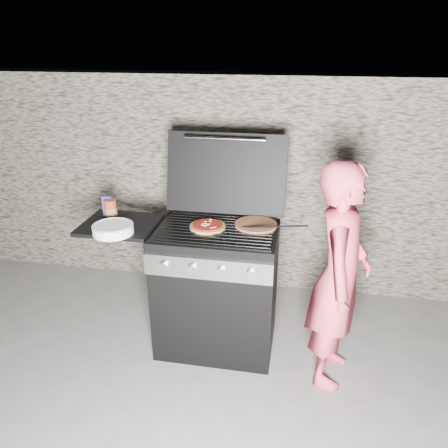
% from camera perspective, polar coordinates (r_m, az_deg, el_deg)
% --- Properties ---
extents(ground, '(50.00, 50.00, 0.00)m').
position_cam_1_polar(ground, '(3.33, -0.88, -15.14)').
color(ground, '#5A5957').
extents(stone_wall, '(8.00, 0.35, 1.80)m').
position_cam_1_polar(stone_wall, '(3.82, 2.11, 5.52)').
color(stone_wall, gray).
rests_on(stone_wall, ground).
extents(gas_grill, '(1.34, 0.79, 0.91)m').
position_cam_1_polar(gas_grill, '(3.12, -5.49, -7.98)').
color(gas_grill, black).
rests_on(gas_grill, ground).
extents(pizza_topped, '(0.29, 0.29, 0.03)m').
position_cam_1_polar(pizza_topped, '(2.86, -2.16, -0.24)').
color(pizza_topped, '#C37B3A').
rests_on(pizza_topped, gas_grill).
extents(pizza_plain, '(0.35, 0.35, 0.02)m').
position_cam_1_polar(pizza_plain, '(2.90, 4.18, -0.08)').
color(pizza_plain, tan).
rests_on(pizza_plain, gas_grill).
extents(sauce_jar, '(0.09, 0.09, 0.13)m').
position_cam_1_polar(sauce_jar, '(3.12, -14.60, 1.93)').
color(sauce_jar, maroon).
rests_on(sauce_jar, gas_grill).
extents(blue_carton, '(0.07, 0.04, 0.14)m').
position_cam_1_polar(blue_carton, '(3.18, -14.93, 2.35)').
color(blue_carton, navy).
rests_on(blue_carton, gas_grill).
extents(plate_stack, '(0.31, 0.31, 0.06)m').
position_cam_1_polar(plate_stack, '(2.88, -14.29, -0.64)').
color(plate_stack, white).
rests_on(plate_stack, gas_grill).
extents(person, '(0.43, 0.58, 1.45)m').
position_cam_1_polar(person, '(2.75, 14.82, -6.77)').
color(person, '#E04458').
rests_on(person, ground).
extents(tongs, '(0.45, 0.09, 0.09)m').
position_cam_1_polar(tongs, '(2.79, 6.26, -0.32)').
color(tongs, black).
rests_on(tongs, gas_grill).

